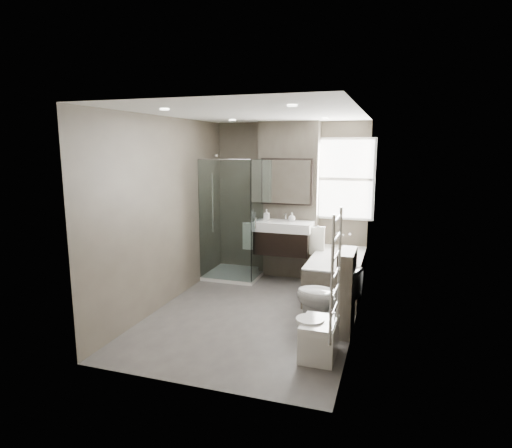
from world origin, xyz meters
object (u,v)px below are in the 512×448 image
at_px(bidet, 318,338).
at_px(toilet, 326,297).
at_px(bathtub, 337,273).
at_px(vanity, 283,237).

bearing_deg(bidet, toilet, 93.32).
distance_m(bathtub, bidet, 2.07).
xyz_separation_m(bathtub, toilet, (0.05, -1.31, 0.07)).
bearing_deg(toilet, bidet, 16.04).
relative_size(vanity, bathtub, 0.59).
relative_size(bathtub, bidet, 3.09).
relative_size(bathtub, toilet, 2.05).
xyz_separation_m(vanity, bidet, (1.01, -2.40, -0.53)).
xyz_separation_m(vanity, toilet, (0.97, -1.63, -0.35)).
bearing_deg(bathtub, toilet, -88.03).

